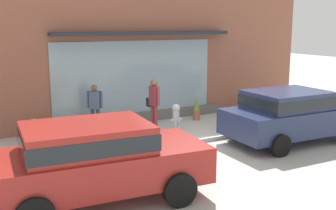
{
  "coord_description": "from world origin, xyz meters",
  "views": [
    {
      "loc": [
        -6.16,
        -9.98,
        3.45
      ],
      "look_at": [
        -0.03,
        1.2,
        0.91
      ],
      "focal_mm": 43.78,
      "sensor_mm": 36.0,
      "label": 1
    }
  ],
  "objects_px": {
    "potted_plant_doorstep": "(136,120)",
    "parked_car_red": "(94,157)",
    "potted_plant_window_right": "(244,102)",
    "potted_plant_window_left": "(196,108)",
    "fire_hydrant": "(176,118)",
    "pedestrian_passerby": "(95,104)",
    "potted_plant_corner_tall": "(63,126)",
    "pedestrian_with_handbag": "(154,100)",
    "potted_plant_near_hydrant": "(34,128)",
    "parked_car_navy": "(290,113)"
  },
  "relations": [
    {
      "from": "potted_plant_window_left",
      "to": "potted_plant_doorstep",
      "type": "bearing_deg",
      "value": 176.18
    },
    {
      "from": "fire_hydrant",
      "to": "potted_plant_corner_tall",
      "type": "bearing_deg",
      "value": 157.71
    },
    {
      "from": "potted_plant_window_left",
      "to": "potted_plant_doorstep",
      "type": "distance_m",
      "value": 2.37
    },
    {
      "from": "fire_hydrant",
      "to": "pedestrian_with_handbag",
      "type": "distance_m",
      "value": 0.96
    },
    {
      "from": "potted_plant_doorstep",
      "to": "parked_car_red",
      "type": "bearing_deg",
      "value": -121.84
    },
    {
      "from": "fire_hydrant",
      "to": "parked_car_navy",
      "type": "height_order",
      "value": "parked_car_navy"
    },
    {
      "from": "fire_hydrant",
      "to": "potted_plant_near_hydrant",
      "type": "height_order",
      "value": "fire_hydrant"
    },
    {
      "from": "potted_plant_window_right",
      "to": "parked_car_red",
      "type": "bearing_deg",
      "value": -146.95
    },
    {
      "from": "parked_car_navy",
      "to": "potted_plant_window_left",
      "type": "height_order",
      "value": "parked_car_navy"
    },
    {
      "from": "pedestrian_passerby",
      "to": "parked_car_navy",
      "type": "xyz_separation_m",
      "value": [
        4.65,
        -3.84,
        -0.03
      ]
    },
    {
      "from": "potted_plant_corner_tall",
      "to": "potted_plant_window_right",
      "type": "bearing_deg",
      "value": 0.66
    },
    {
      "from": "parked_car_navy",
      "to": "potted_plant_near_hydrant",
      "type": "height_order",
      "value": "parked_car_navy"
    },
    {
      "from": "fire_hydrant",
      "to": "parked_car_red",
      "type": "relative_size",
      "value": 0.22
    },
    {
      "from": "potted_plant_window_right",
      "to": "potted_plant_doorstep",
      "type": "xyz_separation_m",
      "value": [
        -4.64,
        0.03,
        -0.24
      ]
    },
    {
      "from": "pedestrian_passerby",
      "to": "potted_plant_window_right",
      "type": "relative_size",
      "value": 1.67
    },
    {
      "from": "potted_plant_window_left",
      "to": "potted_plant_window_right",
      "type": "relative_size",
      "value": 0.97
    },
    {
      "from": "parked_car_navy",
      "to": "potted_plant_corner_tall",
      "type": "bearing_deg",
      "value": 148.03
    },
    {
      "from": "fire_hydrant",
      "to": "parked_car_navy",
      "type": "bearing_deg",
      "value": -44.64
    },
    {
      "from": "potted_plant_window_left",
      "to": "potted_plant_doorstep",
      "type": "xyz_separation_m",
      "value": [
        -2.35,
        0.16,
        -0.22
      ]
    },
    {
      "from": "fire_hydrant",
      "to": "parked_car_navy",
      "type": "relative_size",
      "value": 0.23
    },
    {
      "from": "potted_plant_corner_tall",
      "to": "potted_plant_doorstep",
      "type": "xyz_separation_m",
      "value": [
        2.51,
        0.11,
        -0.13
      ]
    },
    {
      "from": "pedestrian_passerby",
      "to": "potted_plant_corner_tall",
      "type": "bearing_deg",
      "value": -147.36
    },
    {
      "from": "parked_car_red",
      "to": "potted_plant_window_right",
      "type": "relative_size",
      "value": 4.76
    },
    {
      "from": "pedestrian_with_handbag",
      "to": "parked_car_red",
      "type": "relative_size",
      "value": 0.38
    },
    {
      "from": "fire_hydrant",
      "to": "potted_plant_window_right",
      "type": "distance_m",
      "value": 4.13
    },
    {
      "from": "parked_car_navy",
      "to": "potted_plant_near_hydrant",
      "type": "relative_size",
      "value": 6.22
    },
    {
      "from": "parked_car_red",
      "to": "pedestrian_with_handbag",
      "type": "bearing_deg",
      "value": 55.74
    },
    {
      "from": "pedestrian_passerby",
      "to": "parked_car_navy",
      "type": "bearing_deg",
      "value": -10.9
    },
    {
      "from": "potted_plant_window_right",
      "to": "pedestrian_passerby",
      "type": "bearing_deg",
      "value": -179.93
    },
    {
      "from": "pedestrian_with_handbag",
      "to": "parked_car_red",
      "type": "xyz_separation_m",
      "value": [
        -3.49,
        -4.36,
        -0.09
      ]
    },
    {
      "from": "potted_plant_corner_tall",
      "to": "potted_plant_doorstep",
      "type": "height_order",
      "value": "potted_plant_corner_tall"
    },
    {
      "from": "pedestrian_passerby",
      "to": "potted_plant_corner_tall",
      "type": "height_order",
      "value": "pedestrian_passerby"
    },
    {
      "from": "parked_car_red",
      "to": "potted_plant_near_hydrant",
      "type": "distance_m",
      "value": 5.1
    },
    {
      "from": "parked_car_navy",
      "to": "potted_plant_window_right",
      "type": "distance_m",
      "value": 4.13
    },
    {
      "from": "pedestrian_with_handbag",
      "to": "parked_car_red",
      "type": "bearing_deg",
      "value": 132.52
    },
    {
      "from": "fire_hydrant",
      "to": "potted_plant_window_left",
      "type": "relative_size",
      "value": 1.06
    },
    {
      "from": "pedestrian_with_handbag",
      "to": "pedestrian_passerby",
      "type": "xyz_separation_m",
      "value": [
        -1.76,
        0.71,
        -0.09
      ]
    },
    {
      "from": "potted_plant_corner_tall",
      "to": "potted_plant_doorstep",
      "type": "bearing_deg",
      "value": 2.45
    },
    {
      "from": "pedestrian_passerby",
      "to": "potted_plant_window_left",
      "type": "relative_size",
      "value": 1.72
    },
    {
      "from": "pedestrian_passerby",
      "to": "parked_car_red",
      "type": "bearing_deg",
      "value": -80.2
    },
    {
      "from": "potted_plant_window_left",
      "to": "parked_car_navy",
      "type": "bearing_deg",
      "value": -76.94
    },
    {
      "from": "pedestrian_with_handbag",
      "to": "potted_plant_corner_tall",
      "type": "bearing_deg",
      "value": 68.54
    },
    {
      "from": "parked_car_navy",
      "to": "potted_plant_near_hydrant",
      "type": "bearing_deg",
      "value": 151.12
    },
    {
      "from": "pedestrian_with_handbag",
      "to": "potted_plant_near_hydrant",
      "type": "height_order",
      "value": "pedestrian_with_handbag"
    },
    {
      "from": "parked_car_navy",
      "to": "potted_plant_window_right",
      "type": "bearing_deg",
      "value": 71.1
    },
    {
      "from": "parked_car_navy",
      "to": "potted_plant_doorstep",
      "type": "xyz_separation_m",
      "value": [
        -3.21,
        3.87,
        -0.67
      ]
    },
    {
      "from": "potted_plant_doorstep",
      "to": "potted_plant_window_left",
      "type": "bearing_deg",
      "value": -3.82
    },
    {
      "from": "potted_plant_doorstep",
      "to": "fire_hydrant",
      "type": "bearing_deg",
      "value": -62.47
    },
    {
      "from": "fire_hydrant",
      "to": "potted_plant_doorstep",
      "type": "xyz_separation_m",
      "value": [
        -0.75,
        1.44,
        -0.29
      ]
    },
    {
      "from": "potted_plant_window_left",
      "to": "potted_plant_window_right",
      "type": "bearing_deg",
      "value": 3.3
    }
  ]
}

